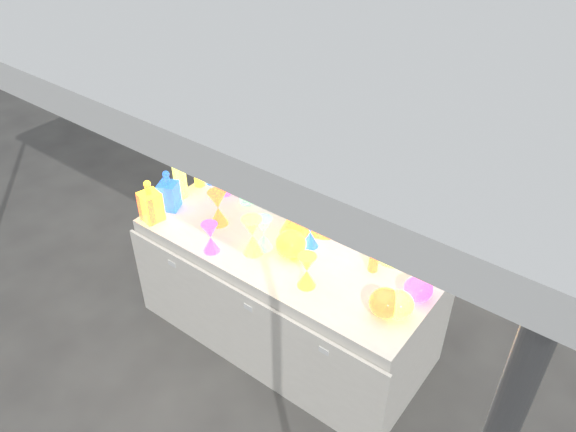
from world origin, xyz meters
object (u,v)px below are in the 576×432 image
Objects in this scene: cardboard_box_closed at (385,140)px; hourglass_0 at (218,208)px; decanter_0 at (150,200)px; lampshade_0 at (299,214)px; display_table at (287,291)px; bottle_0 at (198,167)px; globe_0 at (291,245)px.

hourglass_0 is at bearing -99.25° from cardboard_box_closed.
hourglass_0 is at bearing 45.53° from decanter_0.
lampshade_0 is at bearing -87.77° from cardboard_box_closed.
hourglass_0 reaches higher than display_table.
hourglass_0 is 0.83× the size of lampshade_0.
display_table is 0.53m from lampshade_0.
decanter_0 is (0.04, -0.45, 0.00)m from bottle_0.
hourglass_0 is at bearing -30.97° from bottle_0.
display_table is at bearing 140.30° from globe_0.
lampshade_0 is at bearing 113.74° from globe_0.
bottle_0 is 1.58× the size of globe_0.
cardboard_box_closed is 2.18× the size of decanter_0.
bottle_0 is at bearing 167.17° from globe_0.
bottle_0 is 1.01× the size of lampshade_0.
display_table is 0.46m from globe_0.
decanter_0 is 0.42m from hourglass_0.
globe_0 is (0.53, 0.03, -0.04)m from hourglass_0.
display_table is 10.54× the size of globe_0.
display_table is at bearing -72.14° from lampshade_0.
hourglass_0 is 0.53m from globe_0.
cardboard_box_closed is 2.23× the size of lampshade_0.
bottle_0 is 0.45m from decanter_0.
cardboard_box_closed is 2.31m from bottle_0.
hourglass_0 is at bearing -177.19° from globe_0.
decanter_0 is (-0.21, -2.65, 0.67)m from cardboard_box_closed.
lampshade_0 is (0.59, -2.21, 0.67)m from cardboard_box_closed.
bottle_0 is (-0.25, -2.20, 0.67)m from cardboard_box_closed.
lampshade_0 is (0.44, 0.22, 0.02)m from hourglass_0.
decanter_0 is (-0.81, -0.30, 0.52)m from display_table.
globe_0 is at bearing 2.81° from hourglass_0.
decanter_0 is at bearing -85.18° from bottle_0.
bottle_0 is 0.99× the size of decanter_0.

